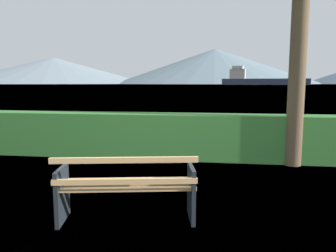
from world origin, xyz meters
TOP-DOWN VIEW (x-y plane):
  - ground_plane at (0.00, 0.00)m, footprint 1400.00×1400.00m
  - water_surface at (0.00, 306.84)m, footprint 620.00×620.00m
  - park_bench at (0.01, -0.06)m, footprint 1.75×0.87m
  - hedge_row at (0.00, 3.41)m, footprint 10.19×0.67m
  - cargo_ship_large at (38.43, 288.65)m, footprint 73.48×22.34m
  - distant_hills at (-7.57, 560.38)m, footprint 922.55×366.83m

SIDE VIEW (x-z plane):
  - ground_plane at x=0.00m, z-range 0.00..0.00m
  - water_surface at x=0.00m, z-range 0.00..0.00m
  - park_bench at x=0.01m, z-range -0.01..0.86m
  - hedge_row at x=0.00m, z-range 0.00..1.01m
  - cargo_ship_large at x=38.43m, z-range -3.65..12.91m
  - distant_hills at x=-7.57m, z-range -2.76..57.58m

